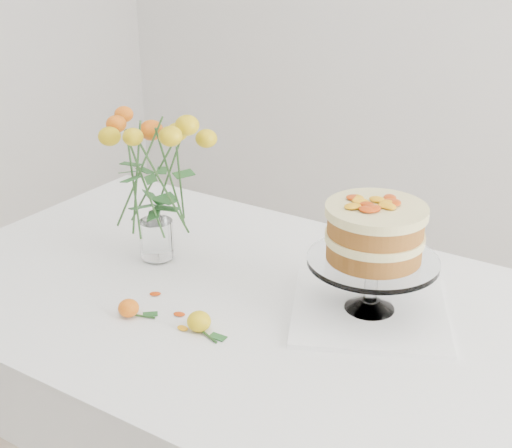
{
  "coord_description": "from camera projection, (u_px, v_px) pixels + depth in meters",
  "views": [
    {
      "loc": [
        0.82,
        -1.15,
        1.54
      ],
      "look_at": [
        0.04,
        0.07,
        0.91
      ],
      "focal_mm": 50.0,
      "sensor_mm": 36.0,
      "label": 1
    }
  ],
  "objects": [
    {
      "name": "table",
      "position": [
        225.0,
        321.0,
        1.64
      ],
      "size": [
        1.43,
        0.93,
        0.76
      ],
      "color": "tan",
      "rests_on": "ground"
    },
    {
      "name": "napkin",
      "position": [
        369.0,
        310.0,
        1.52
      ],
      "size": [
        0.43,
        0.43,
        0.01
      ],
      "primitive_type": "cube",
      "rotation": [
        0.0,
        0.0,
        0.44
      ],
      "color": "white",
      "rests_on": "table"
    },
    {
      "name": "cake_stand",
      "position": [
        375.0,
        238.0,
        1.45
      ],
      "size": [
        0.27,
        0.27,
        0.25
      ],
      "rotation": [
        0.0,
        0.0,
        0.02
      ],
      "color": "white",
      "rests_on": "napkin"
    },
    {
      "name": "rose_vase",
      "position": [
        152.0,
        167.0,
        1.66
      ],
      "size": [
        0.28,
        0.28,
        0.41
      ],
      "rotation": [
        0.0,
        0.0,
        0.05
      ],
      "color": "white",
      "rests_on": "table"
    },
    {
      "name": "loose_rose_near",
      "position": [
        199.0,
        322.0,
        1.45
      ],
      "size": [
        0.09,
        0.05,
        0.04
      ],
      "rotation": [
        0.0,
        0.0,
        -0.37
      ],
      "color": "gold",
      "rests_on": "table"
    },
    {
      "name": "loose_rose_far",
      "position": [
        129.0,
        308.0,
        1.5
      ],
      "size": [
        0.08,
        0.04,
        0.04
      ],
      "rotation": [
        0.0,
        0.0,
        0.32
      ],
      "color": "#E3410B",
      "rests_on": "table"
    },
    {
      "name": "stray_petal_a",
      "position": [
        155.0,
        294.0,
        1.59
      ],
      "size": [
        0.03,
        0.02,
        0.0
      ],
      "primitive_type": "ellipsoid",
      "color": "#FFA810",
      "rests_on": "table"
    },
    {
      "name": "stray_petal_b",
      "position": [
        179.0,
        314.0,
        1.51
      ],
      "size": [
        0.03,
        0.02,
        0.0
      ],
      "primitive_type": "ellipsoid",
      "color": "#FFA810",
      "rests_on": "table"
    },
    {
      "name": "stray_petal_c",
      "position": [
        183.0,
        328.0,
        1.46
      ],
      "size": [
        0.03,
        0.02,
        0.0
      ],
      "primitive_type": "ellipsoid",
      "color": "#FFA810",
      "rests_on": "table"
    }
  ]
}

